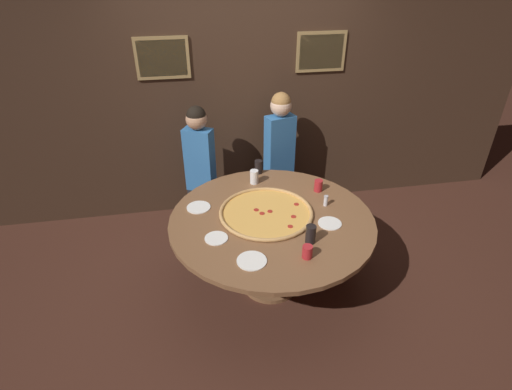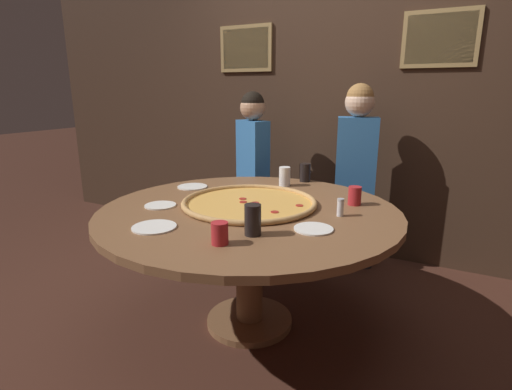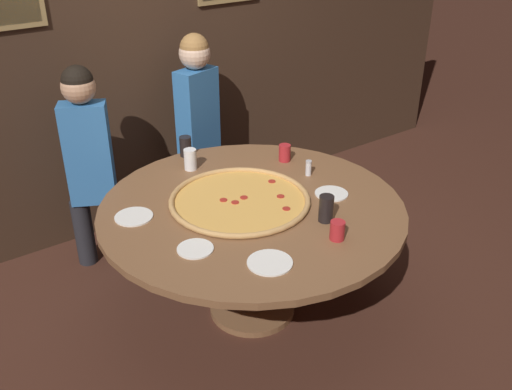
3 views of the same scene
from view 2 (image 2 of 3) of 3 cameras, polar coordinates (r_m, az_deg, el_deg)
name	(u,v)px [view 2 (image 2 of 3)]	position (r m, az deg, el deg)	size (l,w,h in m)	color
ground_plane	(250,323)	(2.59, -0.93, -17.79)	(24.00, 24.00, 0.00)	#422319
back_wall	(331,101)	(3.53, 10.66, 13.12)	(6.40, 0.08, 2.60)	#3D281C
dining_table	(249,228)	(2.32, -0.99, -4.72)	(1.71, 1.71, 0.74)	brown
giant_pizza	(249,202)	(2.35, -0.97, -1.07)	(0.80, 0.80, 0.03)	#E5A84C
drink_cup_far_left	(253,220)	(1.85, -0.46, -3.58)	(0.08, 0.08, 0.15)	black
drink_cup_near_left	(305,172)	(2.95, 7.02, 3.21)	(0.08, 0.08, 0.13)	black
drink_cup_by_shaker	(220,233)	(1.76, -5.20, -5.47)	(0.08, 0.08, 0.10)	#B22328
drink_cup_front_edge	(285,176)	(2.80, 4.12, 2.66)	(0.08, 0.08, 0.13)	white
drink_cup_centre_back	(355,196)	(2.41, 13.92, -0.10)	(0.08, 0.08, 0.11)	#B22328
white_plate_beside_cup	(160,205)	(2.39, -13.50, -1.45)	(0.18, 0.18, 0.01)	white
white_plate_near_front	(192,187)	(2.80, -9.07, 1.18)	(0.21, 0.21, 0.01)	white
white_plate_left_side	(154,227)	(2.03, -14.34, -4.46)	(0.22, 0.22, 0.01)	white
white_plate_right_side	(314,229)	(1.96, 8.22, -4.80)	(0.19, 0.19, 0.01)	white
condiment_shaker	(340,207)	(2.18, 11.96, -1.73)	(0.04, 0.04, 0.10)	silver
diner_centre_back	(253,164)	(3.40, -0.46, 4.50)	(0.36, 0.27, 1.38)	#232328
diner_far_left	(355,167)	(3.17, 14.03, 3.90)	(0.38, 0.24, 1.44)	#232328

